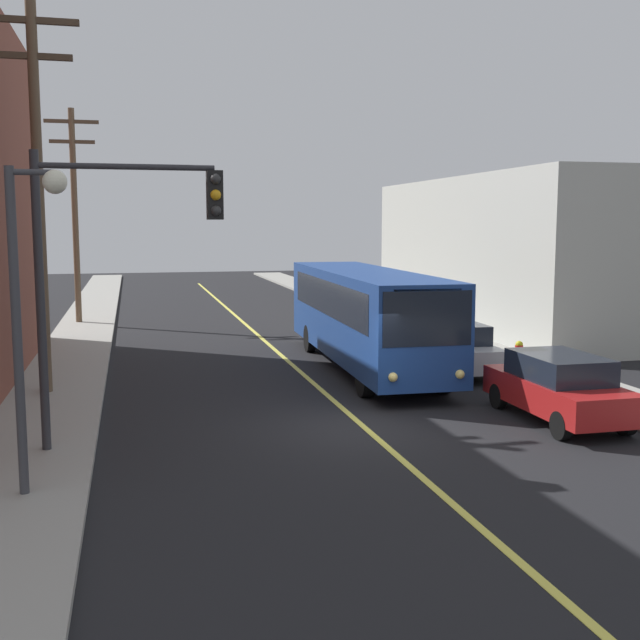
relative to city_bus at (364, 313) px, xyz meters
The scene contains 13 objects.
ground_plane 7.73m from the city_bus, 107.02° to the right, with size 120.00×120.00×0.00m, color black.
sidewalk_left 10.01m from the city_bus, 163.42° to the left, with size 2.50×90.00×0.15m, color gray.
sidewalk_right 6.04m from the city_bus, 29.11° to the left, with size 2.50×90.00×0.15m, color gray.
lane_stripe_center 8.32m from the city_bus, 105.72° to the left, with size 0.16×60.00×0.01m, color #D8CC4C.
building_right_warehouse 14.85m from the city_bus, 33.63° to the left, with size 12.00×18.27×6.74m.
city_bus is the anchor object (origin of this frame).
parked_car_red 8.18m from the city_bus, 72.09° to the right, with size 1.83×4.40×1.62m.
parked_car_silver 3.06m from the city_bus, 32.26° to the right, with size 1.93×4.45×1.62m.
utility_pole_near 10.71m from the city_bus, 168.14° to the right, with size 2.40×0.28×10.40m.
utility_pole_mid 17.16m from the city_bus, 125.89° to the left, with size 2.40×0.28×9.78m.
traffic_signal_left_corner 11.19m from the city_bus, 134.22° to the right, with size 3.75×0.48×6.00m.
street_lamp_left 13.94m from the city_bus, 130.82° to the right, with size 0.98×0.40×5.50m.
fire_hydrant 5.12m from the city_bus, 20.79° to the right, with size 0.44×0.26×0.84m.
Camera 1 is at (-5.17, -16.79, 4.71)m, focal length 43.34 mm.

